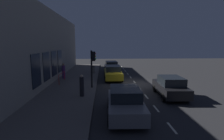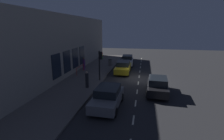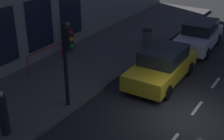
{
  "view_description": "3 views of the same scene",
  "coord_description": "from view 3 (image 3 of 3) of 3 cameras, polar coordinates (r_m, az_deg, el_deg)",
  "views": [
    {
      "loc": [
        3.34,
        17.31,
        4.09
      ],
      "look_at": [
        2.48,
        0.34,
        1.52
      ],
      "focal_mm": 28.17,
      "sensor_mm": 36.0,
      "label": 1
    },
    {
      "loc": [
        -0.52,
        19.55,
        5.96
      ],
      "look_at": [
        3.06,
        1.11,
        1.23
      ],
      "focal_mm": 27.07,
      "sensor_mm": 36.0,
      "label": 2
    },
    {
      "loc": [
        -3.06,
        10.25,
        6.9
      ],
      "look_at": [
        3.11,
        0.43,
        1.48
      ],
      "focal_mm": 52.34,
      "sensor_mm": 36.0,
      "label": 3
    }
  ],
  "objects": [
    {
      "name": "pedestrian_0",
      "position": [
        11.62,
        -18.46,
        -7.39
      ],
      "size": [
        0.41,
        0.41,
        1.65
      ],
      "rotation": [
        0.0,
        0.0,
        1.27
      ],
      "color": "#232328",
      "rests_on": "sidewalk"
    },
    {
      "name": "lane_centre_line",
      "position": [
        13.55,
        14.62,
        -6.45
      ],
      "size": [
        0.12,
        27.2,
        0.01
      ],
      "color": "beige",
      "rests_on": "ground"
    },
    {
      "name": "parked_car_2",
      "position": [
        19.46,
        15.0,
        5.9
      ],
      "size": [
        2.04,
        4.4,
        1.58
      ],
      "rotation": [
        0.0,
        0.0,
        0.05
      ],
      "color": "silver",
      "rests_on": "ground"
    },
    {
      "name": "pedestrian_1",
      "position": [
        17.91,
        -7.62,
        5.43
      ],
      "size": [
        0.38,
        0.38,
        1.72
      ],
      "rotation": [
        0.0,
        0.0,
        3.1
      ],
      "color": "#5B2D70",
      "rests_on": "sidewalk"
    },
    {
      "name": "red_railing",
      "position": [
        16.31,
        -11.53,
        2.91
      ],
      "size": [
        0.05,
        2.51,
        0.97
      ],
      "color": "red",
      "rests_on": "sidewalk"
    },
    {
      "name": "sidewalk",
      "position": [
        15.44,
        -9.04,
        -1.51
      ],
      "size": [
        4.5,
        32.0,
        0.15
      ],
      "color": "#5B5654",
      "rests_on": "ground"
    },
    {
      "name": "ground_plane",
      "position": [
        12.73,
        13.15,
        -8.51
      ],
      "size": [
        60.0,
        60.0,
        0.0
      ],
      "primitive_type": "plane",
      "color": "#28282B"
    },
    {
      "name": "trash_bin",
      "position": [
        19.0,
        6.11,
        5.65
      ],
      "size": [
        0.56,
        0.56,
        0.96
      ],
      "color": "slate",
      "rests_on": "sidewalk"
    },
    {
      "name": "traffic_light",
      "position": [
        12.12,
        -7.85,
        3.08
      ],
      "size": [
        0.49,
        0.32,
        3.34
      ],
      "color": "black",
      "rests_on": "sidewalk"
    },
    {
      "name": "parked_car_3",
      "position": [
        15.05,
        8.74,
        0.81
      ],
      "size": [
        2.02,
        4.49,
        1.58
      ],
      "rotation": [
        0.0,
        0.0,
        0.02
      ],
      "color": "gold",
      "rests_on": "ground"
    }
  ]
}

